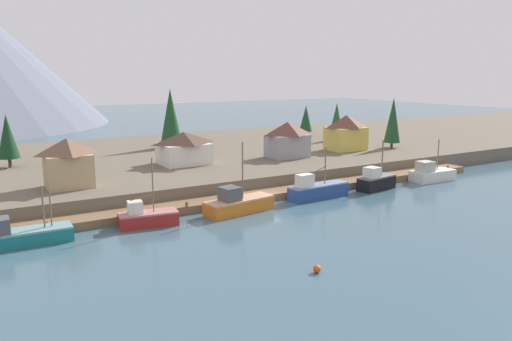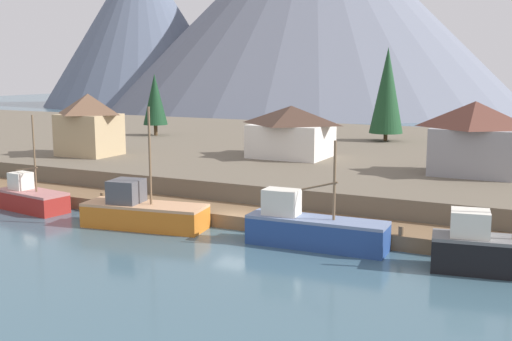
% 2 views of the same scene
% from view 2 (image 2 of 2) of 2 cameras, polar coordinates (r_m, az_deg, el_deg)
% --- Properties ---
extents(ground_plane, '(400.00, 400.00, 1.00)m').
position_cam_2_polar(ground_plane, '(62.26, 6.69, -1.70)').
color(ground_plane, '#3D5B6B').
extents(dock, '(80.00, 4.00, 1.60)m').
position_cam_2_polar(dock, '(45.87, -0.97, -4.33)').
color(dock, brown).
rests_on(dock, ground_plane).
extents(shoreline_bank, '(400.00, 56.00, 2.50)m').
position_cam_2_polar(shoreline_bank, '(73.23, 9.91, 1.27)').
color(shoreline_bank, '#665B4C').
rests_on(shoreline_bank, ground_plane).
extents(mountain_west_peak, '(62.08, 62.08, 50.14)m').
position_cam_2_polar(mountain_west_peak, '(205.10, -10.59, 13.01)').
color(mountain_west_peak, slate).
rests_on(mountain_west_peak, ground_plane).
extents(mountain_central_peak, '(125.35, 125.35, 61.23)m').
position_cam_2_polar(mountain_central_peak, '(194.23, 5.44, 14.98)').
color(mountain_central_peak, slate).
rests_on(mountain_central_peak, ground_plane).
extents(fishing_boat_red, '(6.84, 3.47, 7.82)m').
position_cam_2_polar(fishing_boat_red, '(53.35, -20.12, -2.43)').
color(fishing_boat_red, maroon).
rests_on(fishing_boat_red, ground_plane).
extents(fishing_boat_orange, '(9.37, 4.22, 8.77)m').
position_cam_2_polar(fishing_boat_orange, '(45.43, -10.50, -3.78)').
color(fishing_boat_orange, '#CC6B1E').
rests_on(fishing_boat_orange, ground_plane).
extents(fishing_boat_blue, '(9.18, 2.70, 6.99)m').
position_cam_2_polar(fishing_boat_blue, '(39.98, 5.23, -5.40)').
color(fishing_boat_blue, navy).
rests_on(fishing_boat_blue, ground_plane).
extents(fishing_boat_black, '(6.69, 3.37, 7.30)m').
position_cam_2_polar(fishing_boat_black, '(37.23, 20.65, -6.90)').
color(fishing_boat_black, black).
rests_on(fishing_boat_black, ground_plane).
extents(house_tan, '(5.89, 4.95, 6.40)m').
position_cam_2_polar(house_tan, '(66.32, -15.21, 4.19)').
color(house_tan, tan).
rests_on(house_tan, shoreline_bank).
extents(house_grey, '(7.08, 5.14, 6.24)m').
position_cam_2_polar(house_grey, '(54.92, 19.53, 2.89)').
color(house_grey, gray).
rests_on(house_grey, shoreline_bank).
extents(house_white, '(7.90, 6.65, 5.23)m').
position_cam_2_polar(house_white, '(62.84, 3.27, 3.69)').
color(house_white, silver).
rests_on(house_white, shoreline_bank).
extents(conifer_near_left, '(3.28, 3.28, 8.31)m').
position_cam_2_polar(conifer_near_left, '(84.49, -9.35, 6.52)').
color(conifer_near_left, '#4C3823').
rests_on(conifer_near_left, shoreline_bank).
extents(conifer_mid_right, '(4.17, 4.17, 11.60)m').
position_cam_2_polar(conifer_mid_right, '(78.39, 12.05, 7.27)').
color(conifer_mid_right, '#4C3823').
rests_on(conifer_mid_right, shoreline_bank).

